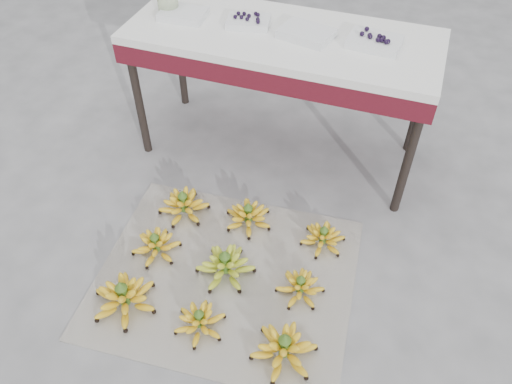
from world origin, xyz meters
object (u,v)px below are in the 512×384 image
(bunch_back_center, at_px, (248,216))
(tray_right, at_px, (306,33))
(newspaper_mat, at_px, (226,276))
(bunch_back_left, at_px, (184,205))
(bunch_front_center, at_px, (200,321))
(bunch_front_right, at_px, (284,349))
(bunch_front_left, at_px, (124,297))
(vendor_table, at_px, (282,48))
(bunch_mid_left, at_px, (156,245))
(bunch_back_right, at_px, (323,238))
(tray_far_right, at_px, (375,41))
(glass_jar, at_px, (168,0))
(tray_far_left, at_px, (183,14))
(bunch_mid_center, at_px, (225,266))
(bunch_mid_right, at_px, (300,287))
(tray_left, at_px, (249,21))

(bunch_back_center, distance_m, tray_right, 1.00)
(newspaper_mat, bearing_deg, bunch_back_left, 139.26)
(bunch_front_center, xyz_separation_m, bunch_front_right, (0.40, -0.01, 0.01))
(bunch_front_left, relative_size, vendor_table, 0.24)
(bunch_mid_left, distance_m, bunch_back_right, 0.86)
(tray_far_right, xyz_separation_m, glass_jar, (-1.14, -0.02, 0.05))
(newspaper_mat, height_order, tray_far_left, tray_far_left)
(bunch_front_right, height_order, bunch_mid_center, bunch_front_right)
(bunch_back_center, bearing_deg, bunch_back_right, 13.38)
(bunch_mid_right, bearing_deg, bunch_front_center, -156.43)
(tray_left, height_order, glass_jar, glass_jar)
(bunch_front_center, relative_size, vendor_table, 0.17)
(bunch_front_center, distance_m, tray_right, 1.53)
(bunch_front_center, bearing_deg, tray_right, 73.26)
(tray_far_left, relative_size, tray_left, 1.00)
(bunch_mid_center, bearing_deg, bunch_front_center, -92.43)
(tray_far_right, bearing_deg, bunch_mid_left, -128.71)
(bunch_front_center, height_order, glass_jar, glass_jar)
(bunch_back_center, distance_m, bunch_back_right, 0.42)
(bunch_front_left, xyz_separation_m, tray_left, (0.14, 1.35, 0.75))
(bunch_mid_left, distance_m, bunch_back_center, 0.51)
(bunch_back_left, height_order, tray_left, tray_left)
(bunch_front_center, bearing_deg, bunch_mid_center, 77.22)
(bunch_front_left, distance_m, bunch_back_left, 0.64)
(bunch_front_left, relative_size, bunch_back_center, 1.27)
(bunch_front_right, relative_size, bunch_back_left, 1.03)
(bunch_back_center, bearing_deg, vendor_table, 107.79)
(bunch_front_right, distance_m, tray_far_left, 1.82)
(bunch_back_center, distance_m, tray_left, 1.04)
(tray_left, bearing_deg, glass_jar, -178.42)
(vendor_table, relative_size, tray_left, 6.57)
(tray_far_left, xyz_separation_m, tray_far_right, (1.04, 0.04, 0.00))
(tray_left, bearing_deg, bunch_front_left, -95.71)
(bunch_front_center, distance_m, bunch_mid_center, 0.32)
(tray_left, bearing_deg, newspaper_mat, -76.54)
(tray_right, relative_size, glass_jar, 2.08)
(bunch_front_right, distance_m, bunch_back_right, 0.67)
(bunch_front_left, bearing_deg, tray_left, 107.20)
(bunch_mid_right, distance_m, bunch_back_right, 0.33)
(tray_right, bearing_deg, bunch_back_center, -98.08)
(bunch_front_right, xyz_separation_m, tray_far_left, (-1.01, 1.31, 0.75))
(tray_far_right, bearing_deg, bunch_front_right, -91.22)
(bunch_mid_left, xyz_separation_m, bunch_mid_center, (0.39, -0.01, 0.01))
(bunch_mid_left, height_order, bunch_mid_right, bunch_mid_left)
(bunch_front_center, distance_m, bunch_front_right, 0.40)
(newspaper_mat, bearing_deg, vendor_table, 92.97)
(bunch_mid_left, relative_size, tray_far_left, 1.29)
(bunch_mid_left, relative_size, bunch_mid_center, 1.07)
(bunch_mid_right, bearing_deg, bunch_front_right, -103.60)
(bunch_front_right, bearing_deg, bunch_mid_center, 125.90)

